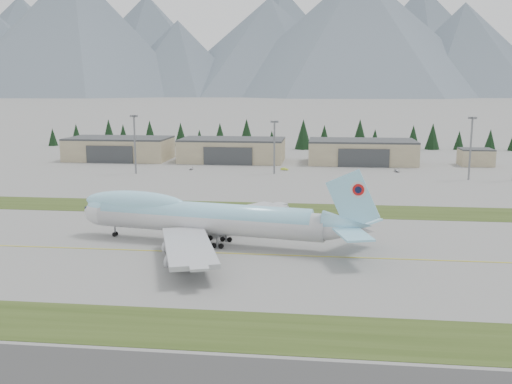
# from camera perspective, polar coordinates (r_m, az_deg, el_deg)

# --- Properties ---
(ground) EXTENTS (7000.00, 7000.00, 0.00)m
(ground) POSITION_cam_1_polar(r_m,az_deg,el_deg) (121.89, -6.46, -6.00)
(ground) COLOR slate
(ground) RESTS_ON ground
(grass_strip_near) EXTENTS (400.00, 14.00, 0.08)m
(grass_strip_near) POSITION_cam_1_polar(r_m,az_deg,el_deg) (87.48, -12.23, -12.92)
(grass_strip_near) COLOR #304117
(grass_strip_near) RESTS_ON ground
(grass_strip_far) EXTENTS (400.00, 18.00, 0.08)m
(grass_strip_far) POSITION_cam_1_polar(r_m,az_deg,el_deg) (164.70, -2.93, -1.62)
(grass_strip_far) COLOR #304117
(grass_strip_far) RESTS_ON ground
(taxiway_line_main) EXTENTS (400.00, 0.40, 0.02)m
(taxiway_line_main) POSITION_cam_1_polar(r_m,az_deg,el_deg) (121.89, -6.46, -6.00)
(taxiway_line_main) COLOR gold
(taxiway_line_main) RESTS_ON ground
(boeing_747_freighter) EXTENTS (69.33, 58.73, 18.18)m
(boeing_747_freighter) POSITION_cam_1_polar(r_m,az_deg,el_deg) (126.70, -5.14, -2.54)
(boeing_747_freighter) COLOR silver
(boeing_747_freighter) RESTS_ON ground
(hangar_left) EXTENTS (48.00, 26.60, 10.80)m
(hangar_left) POSITION_cam_1_polar(r_m,az_deg,el_deg) (282.47, -13.50, 4.25)
(hangar_left) COLOR gray
(hangar_left) RESTS_ON ground
(hangar_center) EXTENTS (48.00, 26.60, 10.80)m
(hangar_center) POSITION_cam_1_polar(r_m,az_deg,el_deg) (268.59, -2.38, 4.22)
(hangar_center) COLOR gray
(hangar_center) RESTS_ON ground
(hangar_right) EXTENTS (48.00, 26.60, 10.80)m
(hangar_right) POSITION_cam_1_polar(r_m,az_deg,el_deg) (265.88, 10.53, 3.99)
(hangar_right) COLOR gray
(hangar_right) RESTS_ON ground
(control_shed) EXTENTS (14.00, 12.00, 7.60)m
(control_shed) POSITION_cam_1_polar(r_m,az_deg,el_deg) (272.18, 21.12, 3.28)
(control_shed) COLOR gray
(control_shed) RESTS_ON ground
(floodlight_masts) EXTENTS (149.10, 9.63, 23.70)m
(floodlight_masts) POSITION_cam_1_polar(r_m,az_deg,el_deg) (222.72, 8.90, 5.59)
(floodlight_masts) COLOR slate
(floodlight_masts) RESTS_ON ground
(service_vehicle_a) EXTENTS (1.40, 3.15, 1.05)m
(service_vehicle_a) POSITION_cam_1_polar(r_m,az_deg,el_deg) (242.80, -6.49, 2.22)
(service_vehicle_a) COLOR #B9B9BB
(service_vehicle_a) RESTS_ON ground
(service_vehicle_b) EXTENTS (3.54, 2.36, 1.10)m
(service_vehicle_b) POSITION_cam_1_polar(r_m,az_deg,el_deg) (240.34, 2.87, 2.19)
(service_vehicle_b) COLOR #B9D234
(service_vehicle_b) RESTS_ON ground
(service_vehicle_c) EXTENTS (1.95, 3.87, 1.08)m
(service_vehicle_c) POSITION_cam_1_polar(r_m,az_deg,el_deg) (242.14, 13.90, 1.96)
(service_vehicle_c) COLOR #B4B5B9
(service_vehicle_c) RESTS_ON ground
(conifer_belt) EXTENTS (273.79, 17.02, 16.97)m
(conifer_belt) POSITION_cam_1_polar(r_m,az_deg,el_deg) (328.85, 2.46, 5.70)
(conifer_belt) COLOR black
(conifer_belt) RESTS_ON ground
(mountain_ridge_front) EXTENTS (4295.15, 1181.80, 500.25)m
(mountain_ridge_front) POSITION_cam_1_polar(r_m,az_deg,el_deg) (2315.41, 4.53, 15.01)
(mountain_ridge_front) COLOR #46535D
(mountain_ridge_front) RESTS_ON ground
(mountain_ridge_rear) EXTENTS (4507.31, 1078.91, 539.45)m
(mountain_ridge_rear) POSITION_cam_1_polar(r_m,az_deg,el_deg) (3023.19, 7.89, 14.73)
(mountain_ridge_rear) COLOR #46535D
(mountain_ridge_rear) RESTS_ON ground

